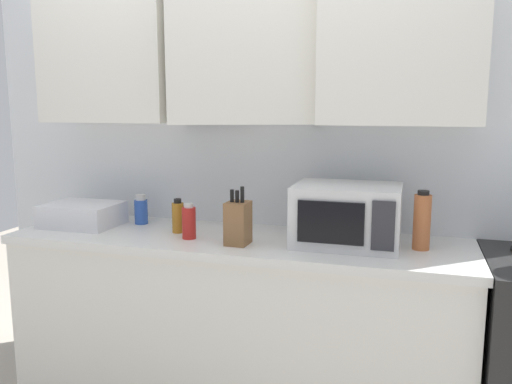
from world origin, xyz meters
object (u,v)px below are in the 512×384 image
object	(u,v)px
bottle_amber_vinegar	(178,217)
dish_rack	(82,214)
bottle_red_sauce	(189,222)
microwave	(347,215)
bottle_spice_jar	(422,221)
bottle_blue_cleaner	(141,210)
knife_block	(238,222)

from	to	relation	value
bottle_amber_vinegar	dish_rack	bearing A→B (deg)	-179.52
dish_rack	bottle_red_sauce	bearing A→B (deg)	-8.10
microwave	bottle_spice_jar	size ratio (longest dim) A/B	1.80
bottle_red_sauce	bottle_spice_jar	distance (m)	1.08
bottle_red_sauce	bottle_blue_cleaner	bearing A→B (deg)	149.67
knife_block	bottle_spice_jar	xyz separation A→B (m)	(0.81, 0.15, 0.03)
knife_block	bottle_amber_vinegar	world-z (taller)	knife_block
bottle_blue_cleaner	bottle_spice_jar	bearing A→B (deg)	-4.04
knife_block	bottle_blue_cleaner	size ratio (longest dim) A/B	1.71
bottle_red_sauce	bottle_amber_vinegar	world-z (taller)	same
microwave	bottle_blue_cleaner	size ratio (longest dim) A/B	2.99
bottle_blue_cleaner	bottle_spice_jar	distance (m)	1.46
dish_rack	knife_block	size ratio (longest dim) A/B	1.39
bottle_red_sauce	bottle_spice_jar	xyz separation A→B (m)	(1.08, 0.12, 0.05)
microwave	bottle_spice_jar	world-z (taller)	microwave
bottle_amber_vinegar	bottle_spice_jar	bearing A→B (deg)	1.06
dish_rack	knife_block	distance (m)	0.93
bottle_blue_cleaner	bottle_amber_vinegar	distance (m)	0.30
microwave	knife_block	distance (m)	0.50
bottle_spice_jar	dish_rack	bearing A→B (deg)	-179.12
microwave	dish_rack	world-z (taller)	microwave
microwave	knife_block	bearing A→B (deg)	-164.11
bottle_red_sauce	microwave	bearing A→B (deg)	8.12
microwave	knife_block	world-z (taller)	microwave
dish_rack	bottle_amber_vinegar	size ratio (longest dim) A/B	2.19
dish_rack	knife_block	xyz separation A→B (m)	(0.92, -0.13, 0.04)
dish_rack	bottle_red_sauce	xyz separation A→B (m)	(0.66, -0.09, 0.02)
microwave	bottle_red_sauce	size ratio (longest dim) A/B	2.77
dish_rack	bottle_amber_vinegar	distance (m)	0.56
dish_rack	bottle_red_sauce	distance (m)	0.67
bottle_amber_vinegar	microwave	bearing A→B (deg)	0.48
dish_rack	bottle_blue_cleaner	xyz separation A→B (m)	(0.28, 0.13, 0.01)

